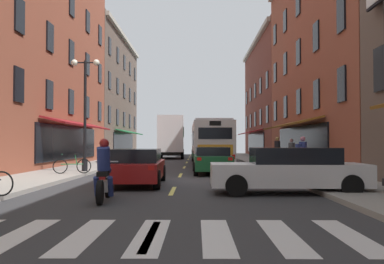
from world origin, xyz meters
TOP-DOWN VIEW (x-y plane):
  - ground_plane at (0.00, 0.00)m, footprint 34.80×80.00m
  - lane_centre_dashes at (0.00, -0.25)m, footprint 0.14×73.90m
  - crosswalk_near at (0.00, -10.00)m, footprint 7.10×2.80m
  - sidewalk_left at (-5.90, 0.00)m, footprint 3.00×80.00m
  - sidewalk_right at (5.90, 0.00)m, footprint 3.00×80.00m
  - transit_bus at (1.77, 14.02)m, footprint 2.83×11.32m
  - box_truck at (-1.72, 24.25)m, footprint 2.62×6.68m
  - sedan_near at (-1.47, -1.56)m, footprint 2.07×4.67m
  - sedan_mid at (3.60, -4.14)m, footprint 4.71×1.95m
  - sedan_far at (1.54, 4.20)m, footprint 1.97×4.80m
  - sedan_rear at (-1.89, 35.79)m, footprint 1.99×4.28m
  - motorcycle_rider at (-1.68, -5.92)m, footprint 0.62×2.07m
  - bicycle_near at (-4.94, 2.21)m, footprint 1.68×0.56m
  - pedestrian_near at (5.65, 2.36)m, footprint 0.52×0.40m
  - pedestrian_mid at (6.24, 7.16)m, footprint 0.36×0.36m
  - pedestrian_far at (5.78, 9.06)m, footprint 0.36×0.36m
  - street_lamp_twin at (-4.79, 3.79)m, footprint 1.42×0.32m

SIDE VIEW (x-z plane):
  - ground_plane at x=0.00m, z-range -0.10..0.00m
  - lane_centre_dashes at x=0.00m, z-range 0.00..0.01m
  - crosswalk_near at x=0.00m, z-range 0.00..0.01m
  - sidewalk_left at x=-5.90m, z-range 0.00..0.14m
  - sidewalk_right at x=5.90m, z-range 0.00..0.14m
  - bicycle_near at x=-4.94m, z-range 0.05..0.96m
  - sedan_near at x=-1.47m, z-range 0.02..1.34m
  - sedan_far at x=1.54m, z-range 0.03..1.35m
  - sedan_rear at x=-1.89m, z-range 0.01..1.40m
  - motorcycle_rider at x=-1.68m, z-range -0.12..1.54m
  - sedan_mid at x=3.60m, z-range 0.01..1.41m
  - pedestrian_mid at x=6.24m, z-range 0.16..1.81m
  - pedestrian_near at x=5.65m, z-range 0.19..1.89m
  - pedestrian_far at x=5.78m, z-range 0.17..1.94m
  - transit_bus at x=1.77m, z-range 0.08..3.17m
  - box_truck at x=-1.72m, z-range 0.03..4.14m
  - street_lamp_twin at x=-4.79m, z-range 0.43..6.01m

